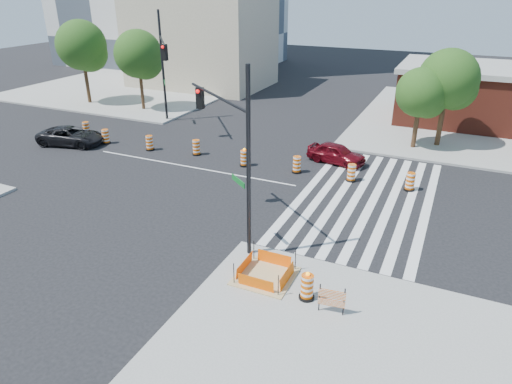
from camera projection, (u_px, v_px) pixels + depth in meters
ground at (191, 167)px, 28.60m from camera, size 120.00×120.00×0.00m
sidewalk_ne at (501, 125)px, 36.68m from camera, size 22.00×22.00×0.15m
sidewalk_nw at (138, 87)px, 50.21m from camera, size 22.00×22.00×0.15m
crosswalk_east at (365, 198)px, 24.48m from camera, size 6.75×13.50×0.01m
lane_centerline at (191, 167)px, 28.60m from camera, size 14.00×0.12×0.01m
excavation_pit at (265, 275)px, 17.69m from camera, size 2.20×2.20×0.90m
brick_storefront at (507, 98)px, 35.74m from camera, size 16.50×8.50×4.60m
beige_midrise at (201, 38)px, 49.20m from camera, size 14.00×10.00×10.00m
red_coupe at (336, 153)px, 29.01m from camera, size 3.98×2.21×1.28m
dark_suv at (71, 136)px, 32.26m from camera, size 4.98×3.14×1.28m
signal_pole_se at (231, 137)px, 18.66m from camera, size 4.73×3.74×7.80m
signal_pole_nw at (163, 60)px, 34.44m from camera, size 4.08×5.18×8.53m
pit_drum at (307, 287)px, 16.32m from camera, size 0.57×0.57×1.13m
barricade at (332, 298)px, 15.54m from camera, size 0.93×0.16×1.10m
tree_north_a at (82, 48)px, 41.29m from camera, size 4.47×4.47×7.59m
tree_north_b at (139, 57)px, 39.29m from camera, size 4.11×4.11×6.98m
tree_north_c at (421, 95)px, 30.18m from camera, size 3.33×3.28×5.57m
tree_north_d at (448, 82)px, 30.27m from camera, size 3.96×3.95×6.71m
median_drum_0 at (86, 129)px, 34.32m from camera, size 0.60×0.60×1.02m
median_drum_1 at (106, 137)px, 32.58m from camera, size 0.60×0.60×1.02m
median_drum_2 at (150, 143)px, 31.29m from camera, size 0.60×0.60×1.02m
median_drum_3 at (196, 148)px, 30.44m from camera, size 0.60×0.60×1.02m
median_drum_4 at (244, 159)px, 28.59m from camera, size 0.60×0.60×1.18m
median_drum_5 at (297, 165)px, 27.60m from camera, size 0.60×0.60×1.02m
median_drum_6 at (351, 173)px, 26.41m from camera, size 0.60×0.60×1.02m
median_drum_7 at (410, 182)px, 25.23m from camera, size 0.60×0.60×1.02m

